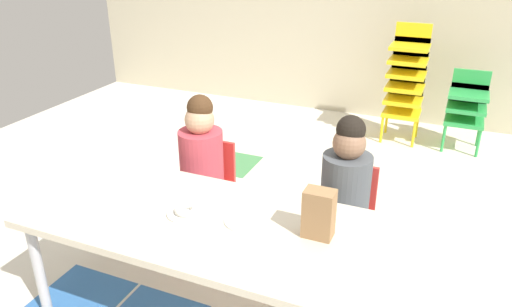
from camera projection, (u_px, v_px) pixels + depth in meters
The scene contains 10 objects.
ground_plane at pixel (297, 248), 3.00m from camera, with size 6.63×5.13×0.02m.
craft_table at pixel (253, 238), 2.18m from camera, with size 2.16×0.76×0.55m.
seated_child_near_camera at pixel (202, 155), 2.88m from camera, with size 0.32×0.31×0.92m.
seated_child_middle_seat at pixel (346, 182), 2.57m from camera, with size 0.32×0.32×0.92m.
kid_chair_yellow_stack at pixel (406, 78), 4.34m from camera, with size 0.32×0.30×1.04m.
kid_chair_green_stack at pixel (467, 105), 4.22m from camera, with size 0.32×0.30×0.68m.
paper_bag_brown at pixel (319, 214), 2.07m from camera, with size 0.13×0.09×0.22m, color #9E754C.
paper_plate_near_edge at pixel (186, 213), 2.28m from camera, with size 0.18×0.18×0.01m, color white.
paper_plate_center_table at pixel (244, 221), 2.22m from camera, with size 0.18×0.18×0.01m, color white.
donut_powdered_on_plate at pixel (186, 210), 2.27m from camera, with size 0.11×0.11×0.03m, color white.
Camera 1 is at (0.75, -2.40, 1.75)m, focal length 34.34 mm.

